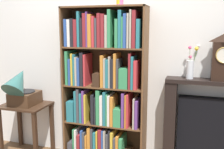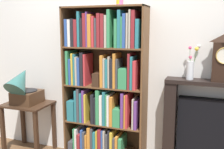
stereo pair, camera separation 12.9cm
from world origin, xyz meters
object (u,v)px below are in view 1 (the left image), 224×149
Objects in this scene: fireplace_mantel at (214,131)px; flower_vase at (191,67)px; bookshelf at (103,92)px; side_table_left at (26,117)px; gramophone at (21,88)px; mantel_clock at (223,57)px.

fireplace_mantel is 0.72m from flower_vase.
bookshelf is 5.13× the size of flower_vase.
side_table_left is at bearing -176.38° from flower_vase.
mantel_clock is at bearing 4.64° from gramophone.
mantel_clock is (2.25, 0.12, 0.82)m from side_table_left.
flower_vase is (1.95, 0.12, 0.71)m from side_table_left.
bookshelf is 1.08m from side_table_left.
flower_vase is (0.94, 0.06, 0.32)m from bookshelf.
bookshelf is 0.99m from flower_vase.
fireplace_mantel is at bearing 152.19° from mantel_clock.
flower_vase is (1.95, 0.19, 0.32)m from gramophone.
mantel_clock is (0.04, -0.02, 0.78)m from fireplace_mantel.
fireplace_mantel is at bearing 3.42° from bookshelf.
fireplace_mantel is at bearing 5.20° from gramophone.
fireplace_mantel is at bearing 2.76° from flower_vase.
gramophone is 2.30m from mantel_clock.
bookshelf reaches higher than gramophone.
bookshelf is 1.26m from fireplace_mantel.
mantel_clock is at bearing -1.13° from flower_vase.
side_table_left is 1.39× the size of mantel_clock.
bookshelf is 3.87× the size of mantel_clock.
side_table_left is 1.84× the size of flower_vase.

